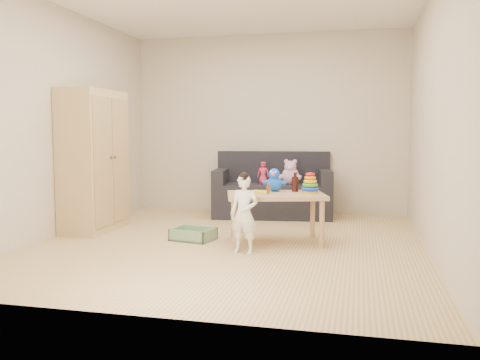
% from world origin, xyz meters
% --- Properties ---
extents(room, '(4.50, 4.50, 4.50)m').
position_xyz_m(room, '(0.00, 0.00, 1.30)').
color(room, '#DDB977').
rests_on(room, ground).
extents(wardrobe, '(0.46, 0.93, 1.67)m').
position_xyz_m(wardrobe, '(-1.76, 0.31, 0.83)').
color(wardrobe, tan).
rests_on(wardrobe, ground).
extents(sofa, '(1.71, 1.01, 0.46)m').
position_xyz_m(sofa, '(0.15, 1.80, 0.23)').
color(sofa, black).
rests_on(sofa, ground).
extents(play_table, '(1.14, 0.89, 0.53)m').
position_xyz_m(play_table, '(0.48, 0.09, 0.27)').
color(play_table, tan).
rests_on(play_table, ground).
extents(storage_bin, '(0.49, 0.41, 0.13)m').
position_xyz_m(storage_bin, '(-0.42, 0.03, 0.07)').
color(storage_bin, gray).
rests_on(storage_bin, ground).
extents(toddler, '(0.30, 0.22, 0.75)m').
position_xyz_m(toddler, '(0.25, -0.41, 0.37)').
color(toddler, white).
rests_on(toddler, ground).
extents(pink_bear, '(0.29, 0.26, 0.29)m').
position_xyz_m(pink_bear, '(0.40, 1.82, 0.60)').
color(pink_bear, '#D89FC2').
rests_on(pink_bear, sofa).
extents(doll, '(0.16, 0.11, 0.31)m').
position_xyz_m(doll, '(0.03, 1.73, 0.61)').
color(doll, '#DB2952').
rests_on(doll, sofa).
extents(ring_stacker, '(0.19, 0.19, 0.21)m').
position_xyz_m(ring_stacker, '(0.82, 0.24, 0.62)').
color(ring_stacker, '#C9900A').
rests_on(ring_stacker, play_table).
extents(brown_bottle, '(0.07, 0.07, 0.21)m').
position_xyz_m(brown_bottle, '(0.65, 0.30, 0.62)').
color(brown_bottle, black).
rests_on(brown_bottle, play_table).
extents(blue_plush, '(0.26, 0.23, 0.26)m').
position_xyz_m(blue_plush, '(0.43, 0.28, 0.66)').
color(blue_plush, blue).
rests_on(blue_plush, play_table).
extents(wooden_figure, '(0.06, 0.05, 0.11)m').
position_xyz_m(wooden_figure, '(0.41, 0.01, 0.59)').
color(wooden_figure, brown).
rests_on(wooden_figure, play_table).
extents(yellow_book, '(0.21, 0.21, 0.01)m').
position_xyz_m(yellow_book, '(0.30, 0.14, 0.54)').
color(yellow_book, yellow).
rests_on(yellow_book, play_table).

